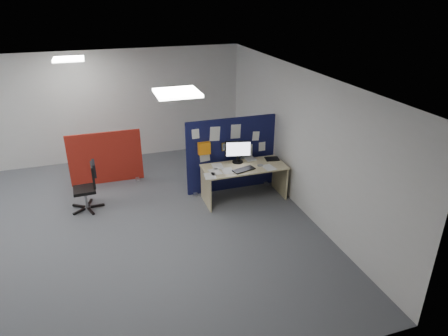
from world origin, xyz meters
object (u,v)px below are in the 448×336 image
object	(u,v)px
main_desk	(243,173)
red_divider	(106,158)
office_chair	(89,184)
navy_divider	(230,154)
monitor_main	(238,151)

from	to	relation	value
main_desk	red_divider	bearing A→B (deg)	148.11
main_desk	office_chair	size ratio (longest dim) A/B	1.75
navy_divider	main_desk	xyz separation A→B (m)	(0.12, -0.48, -0.24)
monitor_main	office_chair	xyz separation A→B (m)	(-2.94, 0.33, -0.44)
main_desk	red_divider	size ratio (longest dim) A/B	1.07
red_divider	office_chair	size ratio (longest dim) A/B	1.64
navy_divider	red_divider	world-z (taller)	navy_divider
navy_divider	monitor_main	xyz separation A→B (m)	(0.06, -0.29, 0.19)
navy_divider	office_chair	size ratio (longest dim) A/B	2.01
navy_divider	monitor_main	size ratio (longest dim) A/B	3.69
monitor_main	office_chair	bearing A→B (deg)	-173.55
monitor_main	red_divider	xyz separation A→B (m)	(-2.56, 1.44, -0.41)
red_divider	office_chair	world-z (taller)	red_divider
main_desk	office_chair	bearing A→B (deg)	170.15
navy_divider	monitor_main	bearing A→B (deg)	-77.78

